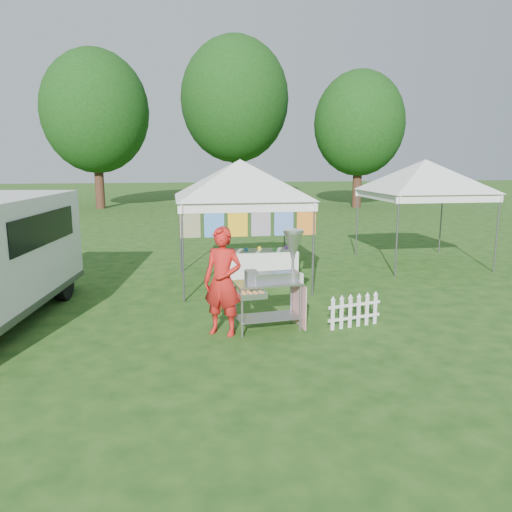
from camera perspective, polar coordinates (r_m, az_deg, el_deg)
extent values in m
plane|color=#1C4513|center=(9.00, 1.32, -8.45)|extent=(120.00, 120.00, 0.00)
cylinder|color=#59595E|center=(10.59, -8.37, 0.29)|extent=(0.04, 0.04, 2.10)
cylinder|color=#59595E|center=(11.02, 6.56, 0.74)|extent=(0.04, 0.04, 2.10)
cylinder|color=#59595E|center=(13.39, -8.65, 2.50)|extent=(0.04, 0.04, 2.10)
cylinder|color=#59595E|center=(13.73, 3.29, 2.81)|extent=(0.04, 0.04, 2.10)
cube|color=white|center=(10.58, -0.77, 5.59)|extent=(3.00, 0.03, 0.22)
cube|color=white|center=(13.39, -2.64, 6.70)|extent=(3.00, 0.03, 0.22)
pyramid|color=white|center=(11.94, -1.84, 11.00)|extent=(4.24, 4.24, 0.90)
cylinder|color=#59595E|center=(10.58, -0.77, 6.02)|extent=(3.00, 0.03, 0.03)
cube|color=#F99B0D|center=(10.49, -7.54, 3.97)|extent=(0.42, 0.01, 0.70)
cube|color=#1933C9|center=(10.52, -4.81, 4.04)|extent=(0.42, 0.01, 0.70)
cube|color=orange|center=(10.58, -2.11, 4.11)|extent=(0.42, 0.01, 0.70)
cube|color=#33C094|center=(10.65, 0.57, 4.16)|extent=(0.42, 0.01, 0.70)
cube|color=purple|center=(10.75, 3.20, 4.21)|extent=(0.42, 0.01, 0.70)
cube|color=#D94418|center=(10.87, 5.78, 4.24)|extent=(0.42, 0.01, 0.70)
cylinder|color=#59595E|center=(13.34, 15.81, 2.18)|extent=(0.04, 0.04, 2.10)
cylinder|color=#59595E|center=(14.78, 25.82, 2.31)|extent=(0.04, 0.04, 2.10)
cylinder|color=#59595E|center=(15.93, 11.47, 3.74)|extent=(0.04, 0.04, 2.10)
cylinder|color=#59595E|center=(17.15, 20.38, 3.77)|extent=(0.04, 0.04, 2.10)
cube|color=white|center=(13.91, 21.34, 6.13)|extent=(3.00, 0.03, 0.22)
cube|color=white|center=(16.41, 16.26, 7.06)|extent=(3.00, 0.03, 0.22)
pyramid|color=white|center=(15.11, 18.83, 10.41)|extent=(4.24, 4.24, 0.90)
cylinder|color=#59595E|center=(13.90, 21.36, 6.45)|extent=(3.00, 0.03, 0.03)
cylinder|color=#351C13|center=(32.64, -17.50, 8.67)|extent=(0.56, 0.56, 3.96)
ellipsoid|color=#1E5216|center=(32.75, -17.90, 15.44)|extent=(6.40, 6.40, 7.36)
cylinder|color=#351C13|center=(36.63, -2.38, 10.04)|extent=(0.56, 0.56, 4.84)
ellipsoid|color=#1E5216|center=(36.86, -2.44, 17.41)|extent=(7.60, 7.60, 8.74)
cylinder|color=#351C13|center=(32.50, 11.50, 8.56)|extent=(0.56, 0.56, 3.52)
ellipsoid|color=#1E5216|center=(32.56, 11.73, 14.61)|extent=(5.60, 5.60, 6.44)
cylinder|color=gray|center=(8.52, -1.60, -6.52)|extent=(0.04, 0.04, 0.87)
cylinder|color=gray|center=(8.82, 5.09, -5.93)|extent=(0.04, 0.04, 0.87)
cylinder|color=gray|center=(8.96, -2.35, -5.63)|extent=(0.04, 0.04, 0.87)
cylinder|color=gray|center=(9.25, 4.03, -5.12)|extent=(0.04, 0.04, 0.87)
cube|color=gray|center=(8.93, 1.33, -6.98)|extent=(1.15, 0.67, 0.01)
cube|color=#B7B7BC|center=(8.76, 1.35, -3.08)|extent=(1.21, 0.70, 0.04)
cube|color=#B7B7BC|center=(8.83, 2.33, -2.36)|extent=(0.84, 0.33, 0.14)
cube|color=gray|center=(8.69, -0.56, -2.34)|extent=(0.21, 0.23, 0.21)
cylinder|color=gray|center=(8.86, 4.24, -0.08)|extent=(0.05, 0.05, 0.87)
cone|color=#B7B7BC|center=(8.82, 4.26, 1.45)|extent=(0.38, 0.38, 0.38)
cylinder|color=#B7B7BC|center=(8.78, 4.28, 2.81)|extent=(0.40, 0.40, 0.06)
cube|color=#B7B7BC|center=(8.34, -0.44, -4.48)|extent=(0.49, 0.34, 0.10)
cube|color=#CF8C8B|center=(9.06, 4.90, -5.48)|extent=(0.10, 0.72, 0.78)
cube|color=white|center=(8.65, 5.23, -2.51)|extent=(0.03, 0.14, 0.17)
imported|color=red|center=(8.56, -3.83, -2.91)|extent=(0.82, 0.73, 1.88)
cube|color=white|center=(12.36, -24.69, 0.12)|extent=(2.18, 1.05, 0.99)
cube|color=black|center=(10.26, -22.99, 2.90)|extent=(0.44, 3.00, 0.61)
cube|color=black|center=(12.62, -24.28, 4.15)|extent=(1.86, 0.29, 0.61)
cylinder|color=black|center=(11.56, -21.21, -2.88)|extent=(0.34, 0.77, 0.75)
cube|color=white|center=(9.01, 8.76, -6.68)|extent=(0.07, 0.03, 0.56)
cube|color=white|center=(9.10, 9.74, -6.54)|extent=(0.07, 0.03, 0.56)
cube|color=white|center=(9.19, 10.70, -6.39)|extent=(0.07, 0.03, 0.56)
cube|color=white|center=(9.28, 11.64, -6.24)|extent=(0.07, 0.03, 0.56)
cube|color=white|center=(9.38, 12.56, -6.10)|extent=(0.07, 0.03, 0.56)
cube|color=white|center=(9.48, 13.46, -5.95)|extent=(0.07, 0.03, 0.56)
cube|color=white|center=(9.27, 11.15, -6.91)|extent=(1.06, 0.26, 0.05)
cube|color=white|center=(9.20, 11.20, -5.48)|extent=(1.06, 0.26, 0.05)
cube|color=white|center=(12.35, 0.44, -1.18)|extent=(1.80, 0.70, 0.79)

